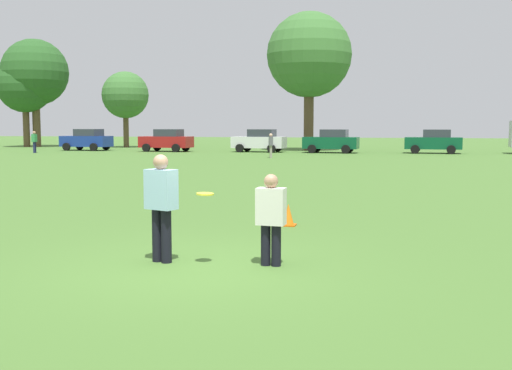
# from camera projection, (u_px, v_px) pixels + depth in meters

# --- Properties ---
(ground_plane) EXTENTS (195.98, 195.98, 0.00)m
(ground_plane) POSITION_uv_depth(u_px,v_px,m) (193.00, 268.00, 9.40)
(ground_plane) COLOR #47702D
(player_thrower) EXTENTS (0.54, 0.42, 1.71)m
(player_thrower) POSITION_uv_depth(u_px,v_px,m) (161.00, 202.00, 9.70)
(player_thrower) COLOR black
(player_thrower) RESTS_ON ground
(player_defender) EXTENTS (0.45, 0.28, 1.42)m
(player_defender) POSITION_uv_depth(u_px,v_px,m) (271.00, 215.00, 9.46)
(player_defender) COLOR black
(player_defender) RESTS_ON ground
(frisbee) EXTENTS (0.27, 0.27, 0.04)m
(frisbee) POSITION_uv_depth(u_px,v_px,m) (205.00, 194.00, 9.40)
(frisbee) COLOR yellow
(traffic_cone) EXTENTS (0.32, 0.32, 0.48)m
(traffic_cone) POSITION_uv_depth(u_px,v_px,m) (288.00, 215.00, 13.28)
(traffic_cone) COLOR #D8590C
(traffic_cone) RESTS_ON ground
(parked_car_near_left) EXTENTS (4.32, 2.44, 1.82)m
(parked_car_near_left) POSITION_uv_depth(u_px,v_px,m) (87.00, 140.00, 52.54)
(parked_car_near_left) COLOR navy
(parked_car_near_left) RESTS_ON ground
(parked_car_mid_left) EXTENTS (4.32, 2.44, 1.82)m
(parked_car_mid_left) POSITION_uv_depth(u_px,v_px,m) (167.00, 140.00, 50.46)
(parked_car_mid_left) COLOR maroon
(parked_car_mid_left) RESTS_ON ground
(parked_car_center) EXTENTS (4.32, 2.44, 1.82)m
(parked_car_center) POSITION_uv_depth(u_px,v_px,m) (260.00, 140.00, 49.41)
(parked_car_center) COLOR silver
(parked_car_center) RESTS_ON ground
(parked_car_mid_right) EXTENTS (4.32, 2.44, 1.82)m
(parked_car_mid_right) POSITION_uv_depth(u_px,v_px,m) (332.00, 141.00, 47.93)
(parked_car_mid_right) COLOR #0C4C2D
(parked_car_mid_right) RESTS_ON ground
(parked_car_near_right) EXTENTS (4.32, 2.44, 1.82)m
(parked_car_near_right) POSITION_uv_depth(u_px,v_px,m) (434.00, 141.00, 47.07)
(parked_car_near_right) COLOR #0C4C2D
(parked_car_near_right) RESTS_ON ground
(bystander_sideline_watcher) EXTENTS (0.37, 0.50, 1.61)m
(bystander_sideline_watcher) POSITION_uv_depth(u_px,v_px,m) (271.00, 144.00, 40.53)
(bystander_sideline_watcher) COLOR gray
(bystander_sideline_watcher) RESTS_ON ground
(bystander_far_jogger) EXTENTS (0.32, 0.49, 1.69)m
(bystander_far_jogger) POSITION_uv_depth(u_px,v_px,m) (34.00, 141.00, 47.84)
(bystander_far_jogger) COLOR #1E234C
(bystander_far_jogger) RESTS_ON ground
(tree_west_oak) EXTENTS (5.39, 5.39, 8.76)m
(tree_west_oak) POSITION_uv_depth(u_px,v_px,m) (25.00, 85.00, 60.42)
(tree_west_oak) COLOR brown
(tree_west_oak) RESTS_ON ground
(tree_west_maple) EXTENTS (6.50, 6.50, 10.57)m
(tree_west_maple) POSITION_uv_depth(u_px,v_px,m) (35.00, 73.00, 60.66)
(tree_west_maple) COLOR brown
(tree_west_maple) RESTS_ON ground
(tree_center_elm) EXTENTS (4.48, 4.48, 7.27)m
(tree_center_elm) POSITION_uv_depth(u_px,v_px,m) (125.00, 95.00, 59.21)
(tree_center_elm) COLOR brown
(tree_center_elm) RESTS_ON ground
(tree_east_birch) EXTENTS (7.14, 7.14, 11.60)m
(tree_east_birch) POSITION_uv_depth(u_px,v_px,m) (309.00, 55.00, 51.78)
(tree_east_birch) COLOR brown
(tree_east_birch) RESTS_ON ground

